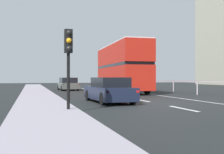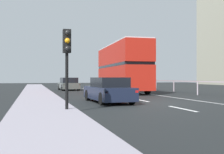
{
  "view_description": "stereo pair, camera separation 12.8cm",
  "coord_description": "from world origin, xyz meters",
  "px_view_note": "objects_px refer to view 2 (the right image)",
  "views": [
    {
      "loc": [
        -6.42,
        -14.11,
        1.35
      ],
      "look_at": [
        -0.71,
        5.45,
        1.4
      ],
      "focal_mm": 45.18,
      "sensor_mm": 36.0,
      "label": 1
    },
    {
      "loc": [
        -6.3,
        -14.15,
        1.35
      ],
      "look_at": [
        -0.71,
        5.45,
        1.4
      ],
      "focal_mm": 45.18,
      "sensor_mm": 36.0,
      "label": 2
    }
  ],
  "objects_px": {
    "double_decker_bus_red": "(122,67)",
    "traffic_signal_pole": "(67,49)",
    "sedan_car_ahead": "(69,84)",
    "hatchback_car_near": "(108,90)"
  },
  "relations": [
    {
      "from": "double_decker_bus_red",
      "to": "traffic_signal_pole",
      "type": "bearing_deg",
      "value": -112.88
    },
    {
      "from": "sedan_car_ahead",
      "to": "hatchback_car_near",
      "type": "bearing_deg",
      "value": -91.73
    },
    {
      "from": "hatchback_car_near",
      "to": "traffic_signal_pole",
      "type": "distance_m",
      "value": 5.12
    },
    {
      "from": "sedan_car_ahead",
      "to": "double_decker_bus_red",
      "type": "bearing_deg",
      "value": -54.63
    },
    {
      "from": "double_decker_bus_red",
      "to": "traffic_signal_pole",
      "type": "relative_size",
      "value": 3.6
    },
    {
      "from": "double_decker_bus_red",
      "to": "sedan_car_ahead",
      "type": "height_order",
      "value": "double_decker_bus_red"
    },
    {
      "from": "traffic_signal_pole",
      "to": "sedan_car_ahead",
      "type": "bearing_deg",
      "value": 82.64
    },
    {
      "from": "sedan_car_ahead",
      "to": "traffic_signal_pole",
      "type": "bearing_deg",
      "value": -99.73
    },
    {
      "from": "traffic_signal_pole",
      "to": "hatchback_car_near",
      "type": "bearing_deg",
      "value": 55.35
    },
    {
      "from": "hatchback_car_near",
      "to": "traffic_signal_pole",
      "type": "relative_size",
      "value": 1.46
    }
  ]
}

